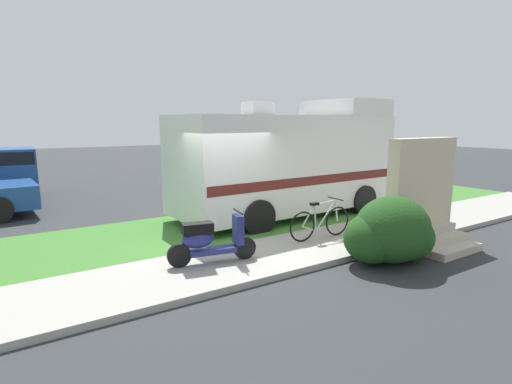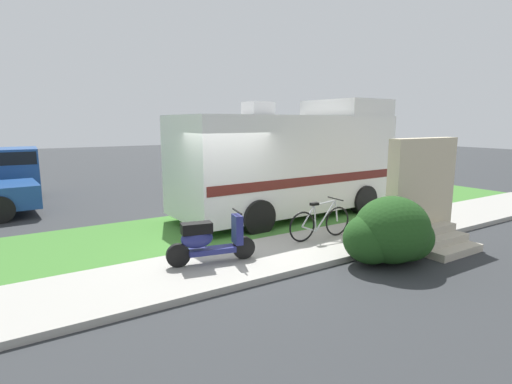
% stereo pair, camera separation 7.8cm
% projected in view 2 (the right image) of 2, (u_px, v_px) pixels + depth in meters
% --- Properties ---
extents(ground_plane, '(80.00, 80.00, 0.00)m').
position_uv_depth(ground_plane, '(232.00, 245.00, 9.01)').
color(ground_plane, '#2D3033').
extents(sidewalk, '(24.00, 2.00, 0.12)m').
position_uv_depth(sidewalk, '(262.00, 258.00, 8.00)').
color(sidewalk, '#9E9B93').
rests_on(sidewalk, ground).
extents(grass_strip, '(24.00, 3.40, 0.08)m').
position_uv_depth(grass_strip, '(204.00, 229.00, 10.25)').
color(grass_strip, '#3D752D').
rests_on(grass_strip, ground).
extents(motorhome_rv, '(6.63, 2.77, 3.42)m').
position_uv_depth(motorhome_rv, '(289.00, 161.00, 11.54)').
color(motorhome_rv, silver).
rests_on(motorhome_rv, ground).
extents(scooter, '(1.69, 0.61, 0.97)m').
position_uv_depth(scooter, '(208.00, 240.00, 7.45)').
color(scooter, black).
rests_on(scooter, ground).
extents(bicycle, '(1.70, 0.52, 0.90)m').
position_uv_depth(bicycle, '(320.00, 222.00, 9.05)').
color(bicycle, black).
rests_on(bicycle, ground).
extents(porch_steps, '(2.00, 1.26, 2.40)m').
position_uv_depth(porch_steps, '(425.00, 203.00, 8.86)').
color(porch_steps, '#BCB29E').
rests_on(porch_steps, ground).
extents(bush_by_porch, '(1.84, 1.38, 1.30)m').
position_uv_depth(bush_by_porch, '(390.00, 233.00, 7.73)').
color(bush_by_porch, '#1E4719').
rests_on(bush_by_porch, ground).
extents(bottle_green, '(0.07, 0.07, 0.30)m').
position_uv_depth(bottle_green, '(405.00, 225.00, 9.79)').
color(bottle_green, '#19722D').
rests_on(bottle_green, ground).
extents(bottle_spare, '(0.08, 0.08, 0.25)m').
position_uv_depth(bottle_spare, '(383.00, 219.00, 10.53)').
color(bottle_spare, navy).
rests_on(bottle_spare, ground).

